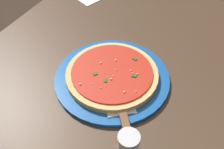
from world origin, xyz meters
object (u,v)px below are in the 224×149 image
Objects in this scene: serving_plate at (112,78)px; pizza_server at (125,123)px; parmesan_shaker at (128,146)px; pizza at (112,74)px.

serving_plate is 1.56× the size of pizza_server.
parmesan_shaker reaches higher than pizza_server.
pizza is at bearing 36.83° from parmesan_shaker.
pizza is at bearing 39.24° from pizza_server.
pizza is 3.32× the size of parmesan_shaker.
serving_plate is 0.16m from pizza_server.
parmesan_shaker is (-0.18, -0.13, 0.02)m from pizza.
pizza is 0.22m from parmesan_shaker.
serving_plate is 0.23m from parmesan_shaker.
pizza_server is at bearing -140.76° from serving_plate.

